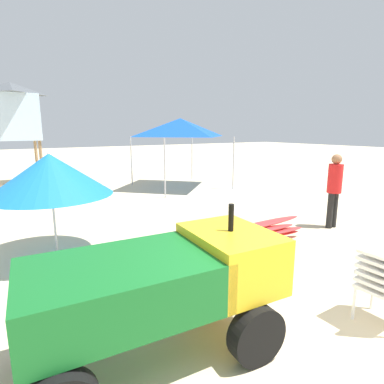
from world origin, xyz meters
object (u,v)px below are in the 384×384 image
object	(u,v)px
popup_canopy	(180,127)
beach_umbrella_left	(50,175)
lifeguard_tower	(13,111)
lifeguard_near_center	(334,186)
surfboard_pile	(258,234)
utility_cart	(163,283)

from	to	relation	value
popup_canopy	beach_umbrella_left	size ratio (longest dim) A/B	1.43
popup_canopy	lifeguard_tower	bearing A→B (deg)	143.80
lifeguard_near_center	surfboard_pile	bearing A→B (deg)	175.73
surfboard_pile	beach_umbrella_left	xyz separation A→B (m)	(-3.56, 1.50, 1.31)
utility_cart	popup_canopy	xyz separation A→B (m)	(4.98, 8.12, 1.57)
lifeguard_tower	beach_umbrella_left	world-z (taller)	lifeguard_tower
lifeguard_tower	utility_cart	bearing A→B (deg)	-87.91
utility_cart	popup_canopy	world-z (taller)	popup_canopy
surfboard_pile	lifeguard_tower	size ratio (longest dim) A/B	0.63
popup_canopy	beach_umbrella_left	bearing A→B (deg)	-138.65
popup_canopy	lifeguard_tower	distance (m)	6.75
surfboard_pile	lifeguard_tower	distance (m)	11.21
utility_cart	beach_umbrella_left	distance (m)	3.43
surfboard_pile	lifeguard_tower	bearing A→B (deg)	108.95
utility_cart	lifeguard_near_center	distance (m)	5.56
utility_cart	lifeguard_near_center	bearing A→B (deg)	17.28
lifeguard_near_center	popup_canopy	size ratio (longest dim) A/B	0.57
beach_umbrella_left	utility_cart	bearing A→B (deg)	-81.80
surfboard_pile	beach_umbrella_left	size ratio (longest dim) A/B	1.22
utility_cart	beach_umbrella_left	size ratio (longest dim) A/B	1.25
popup_canopy	lifeguard_tower	xyz separation A→B (m)	(-5.42, 3.97, 0.63)
popup_canopy	beach_umbrella_left	distance (m)	7.32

